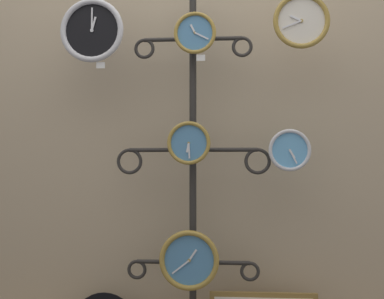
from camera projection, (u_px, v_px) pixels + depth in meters
shop_wall at (196, 80)px, 2.69m from camera, size 4.40×0.04×2.80m
display_stand at (193, 237)px, 2.50m from camera, size 0.73×0.34×1.84m
clock_top_left at (92, 31)px, 2.46m from camera, size 0.30×0.04×0.30m
clock_top_center at (195, 33)px, 2.46m from camera, size 0.20×0.04×0.20m
clock_top_right at (301, 21)px, 2.39m from camera, size 0.25×0.04×0.25m
clock_middle_center at (189, 143)px, 2.43m from camera, size 0.20×0.04×0.20m
clock_middle_right at (290, 150)px, 2.41m from camera, size 0.19×0.04×0.19m
clock_bottom_center at (189, 260)px, 2.39m from camera, size 0.27×0.04×0.27m
price_tag_upper at (101, 65)px, 2.45m from camera, size 0.04×0.00×0.03m
price_tag_mid at (201, 58)px, 2.46m from camera, size 0.04×0.00×0.03m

